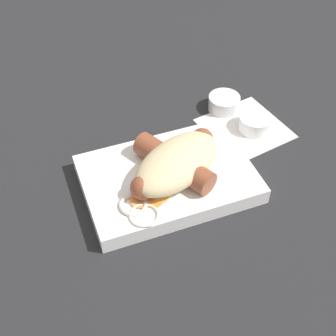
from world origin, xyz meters
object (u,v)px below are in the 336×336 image
at_px(condiment_cup_far, 224,104).
at_px(condiment_cup_near, 255,124).
at_px(food_tray, 168,179).
at_px(bread_roll, 177,163).
at_px(sausage, 174,163).

bearing_deg(condiment_cup_far, condiment_cup_near, 110.53).
bearing_deg(condiment_cup_near, food_tray, 20.53).
distance_m(food_tray, condiment_cup_near, 0.19).
relative_size(bread_roll, condiment_cup_near, 3.13).
height_order(sausage, condiment_cup_near, sausage).
bearing_deg(bread_roll, sausage, -74.87).
relative_size(food_tray, sausage, 1.64).
bearing_deg(food_tray, condiment_cup_far, -139.16).
relative_size(bread_roll, condiment_cup_far, 3.13).
distance_m(bread_roll, condiment_cup_near, 0.19).
height_order(food_tray, bread_roll, bread_roll).
height_order(bread_roll, condiment_cup_near, bread_roll).
bearing_deg(sausage, bread_roll, 105.13).
bearing_deg(condiment_cup_far, food_tray, 40.84).
relative_size(food_tray, condiment_cup_near, 4.49).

